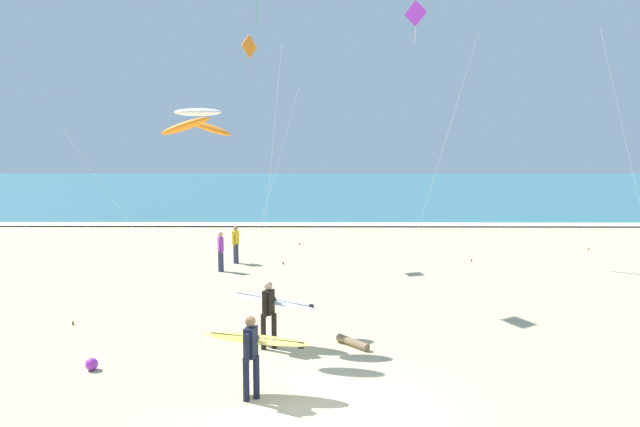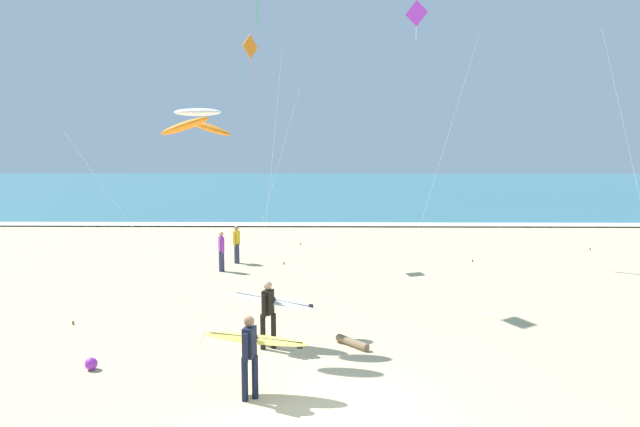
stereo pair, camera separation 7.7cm
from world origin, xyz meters
The scene contains 12 objects.
ground_plane centered at (0.00, 0.00, 0.00)m, with size 160.00×160.00×0.00m, color #CCB789.
ocean_water centered at (0.00, 55.23, 0.04)m, with size 160.00×60.00×0.08m, color #336B7A.
shoreline_foam centered at (0.00, 25.53, 0.09)m, with size 160.00×1.59×0.01m, color white.
surfer_lead centered at (-1.29, 0.73, 1.05)m, with size 2.27×1.10×1.71m.
surfer_trailing centered at (-1.20, 3.69, 1.05)m, with size 2.42×1.24×1.71m.
kite_diamond_violet_far centered at (4.17, 16.13, 10.17)m, with size 2.81×2.14×11.21m.
kite_arc_ivory_high centered at (-3.21, 5.04, 5.59)m, with size 4.51×2.67×5.96m.
kite_diamond_amber_low centered at (-3.01, 15.49, 8.64)m, with size 2.28×3.69×9.62m.
bystander_purple_top centered at (-3.97, 12.40, 0.81)m, with size 0.29×0.47×1.59m.
bystander_yellow_top centered at (-3.62, 14.03, 0.81)m, with size 0.27×0.48×1.59m.
beach_ball centered at (-5.09, 2.07, 0.14)m, with size 0.28×0.28×0.28m, color purple.
driftwood_log centered at (0.83, 3.71, 0.10)m, with size 0.20×0.20×1.04m, color #846B4C.
Camera 1 is at (0.13, -10.81, 5.08)m, focal length 33.69 mm.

